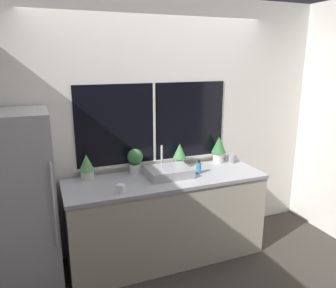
{
  "coord_description": "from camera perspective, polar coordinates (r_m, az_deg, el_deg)",
  "views": [
    {
      "loc": [
        -1.13,
        -2.6,
        2.07
      ],
      "look_at": [
        0.02,
        0.32,
        1.25
      ],
      "focal_mm": 35.0,
      "sensor_mm": 36.0,
      "label": 1
    }
  ],
  "objects": [
    {
      "name": "ground_plane",
      "position": [
        3.51,
        1.73,
        -21.5
      ],
      "size": [
        14.0,
        14.0,
        0.0
      ],
      "primitive_type": "plane",
      "color": "#38332D"
    },
    {
      "name": "refrigerator",
      "position": [
        3.21,
        -25.0,
        -9.61
      ],
      "size": [
        0.68,
        0.64,
        1.65
      ],
      "color": "#B7B7BC",
      "rests_on": "ground_plane"
    },
    {
      "name": "wall_right",
      "position": [
        5.22,
        15.96,
        6.17
      ],
      "size": [
        0.06,
        7.0,
        2.7
      ],
      "color": "silver",
      "rests_on": "ground_plane"
    },
    {
      "name": "mug_grey",
      "position": [
        3.86,
        11.13,
        -2.48
      ],
      "size": [
        0.08,
        0.08,
        0.1
      ],
      "color": "gray",
      "rests_on": "counter"
    },
    {
      "name": "potted_plant_far_left",
      "position": [
        3.35,
        -13.98,
        -3.75
      ],
      "size": [
        0.15,
        0.15,
        0.26
      ],
      "color": "silver",
      "rests_on": "counter"
    },
    {
      "name": "potted_plant_center_right",
      "position": [
        3.6,
        2.04,
        -1.7
      ],
      "size": [
        0.15,
        0.15,
        0.27
      ],
      "color": "silver",
      "rests_on": "counter"
    },
    {
      "name": "sink",
      "position": [
        3.37,
        0.11,
        -4.84
      ],
      "size": [
        0.44,
        0.39,
        0.28
      ],
      "color": "#ADADB2",
      "rests_on": "counter"
    },
    {
      "name": "mug_white",
      "position": [
        2.99,
        -8.25,
        -7.69
      ],
      "size": [
        0.08,
        0.08,
        0.08
      ],
      "color": "white",
      "rests_on": "counter"
    },
    {
      "name": "counter",
      "position": [
        3.52,
        -0.32,
        -12.71
      ],
      "size": [
        2.04,
        0.66,
        0.9
      ],
      "color": "beige",
      "rests_on": "ground_plane"
    },
    {
      "name": "potted_plant_far_right",
      "position": [
        3.81,
        8.82,
        -0.7
      ],
      "size": [
        0.17,
        0.17,
        0.3
      ],
      "color": "silver",
      "rests_on": "counter"
    },
    {
      "name": "soap_bottle",
      "position": [
        3.45,
        5.39,
        -4.14
      ],
      "size": [
        0.05,
        0.05,
        0.15
      ],
      "color": "teal",
      "rests_on": "counter"
    },
    {
      "name": "potted_plant_center_left",
      "position": [
        3.44,
        -5.73,
        -2.75
      ],
      "size": [
        0.16,
        0.16,
        0.26
      ],
      "color": "silver",
      "rests_on": "counter"
    },
    {
      "name": "wall_back",
      "position": [
        3.57,
        -2.61,
        3.0
      ],
      "size": [
        8.0,
        0.09,
        2.7
      ],
      "color": "silver",
      "rests_on": "ground_plane"
    }
  ]
}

